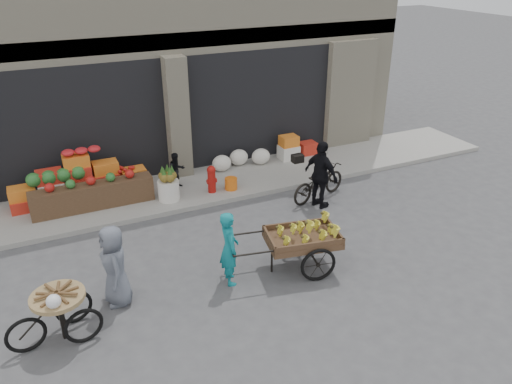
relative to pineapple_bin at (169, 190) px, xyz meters
name	(u,v)px	position (x,y,z in m)	size (l,w,h in m)	color
ground	(261,273)	(0.75, -3.60, -0.37)	(80.00, 80.00, 0.00)	#424244
sidewalk	(192,188)	(0.75, 0.50, -0.31)	(18.00, 2.20, 0.12)	gray
building	(143,35)	(0.75, 4.43, 3.00)	(14.00, 6.45, 7.00)	beige
fruit_display	(88,179)	(-1.73, 0.78, 0.30)	(3.10, 1.12, 1.24)	red
pineapple_bin	(169,190)	(0.00, 0.00, 0.00)	(0.52, 0.52, 0.50)	silver
fire_hydrant	(212,178)	(1.10, -0.05, 0.13)	(0.22, 0.22, 0.71)	#A5140F
orange_bucket	(231,184)	(1.60, -0.10, -0.10)	(0.32, 0.32, 0.30)	orange
right_bay_goods	(271,152)	(3.36, 1.10, 0.04)	(3.35, 0.60, 0.70)	silver
seated_person	(177,170)	(0.40, 0.60, 0.21)	(0.45, 0.35, 0.93)	black
banana_cart	(300,236)	(1.51, -3.76, 0.34)	(2.47, 1.36, 0.98)	brown
vendor_woman	(229,248)	(0.12, -3.59, 0.36)	(0.53, 0.35, 1.46)	#107680
tricycle_cart	(60,309)	(-2.88, -3.86, 0.20)	(1.46, 0.96, 0.95)	#9E7F51
vendor_grey	(115,266)	(-1.89, -3.31, 0.38)	(0.74, 0.48, 1.51)	slate
bicycle	(319,182)	(3.46, -1.30, 0.08)	(0.60, 1.72, 0.90)	black
cyclist	(321,175)	(3.26, -1.70, 0.47)	(0.98, 0.41, 1.67)	black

